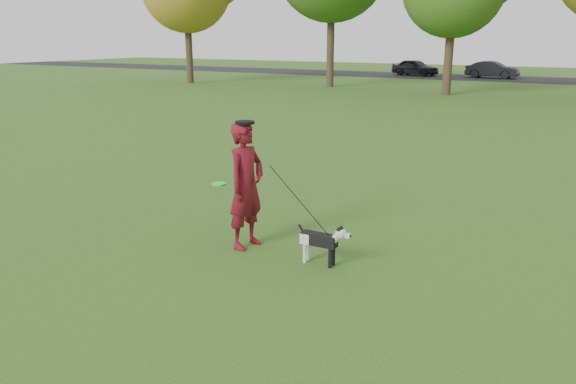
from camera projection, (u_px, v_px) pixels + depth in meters
The scene contains 7 objects.
ground at pixel (295, 254), 8.66m from camera, with size 120.00×120.00×0.00m, color #285116.
road at pixel (547, 80), 42.32m from camera, with size 120.00×7.00×0.02m, color black.
man at pixel (246, 186), 8.71m from camera, with size 0.73×0.48×2.00m, color #5D0D1E.
dog at pixel (323, 239), 8.14m from camera, with size 0.86×0.17×0.65m.
car_left at pixel (415, 67), 46.91m from camera, with size 1.58×3.92×1.34m, color black.
car_mid at pixel (492, 70), 44.02m from camera, with size 1.38×3.97×1.31m, color black.
man_held_items at pixel (292, 193), 8.25m from camera, with size 2.05×0.39×1.57m.
Camera 1 is at (3.83, -7.12, 3.25)m, focal length 35.00 mm.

